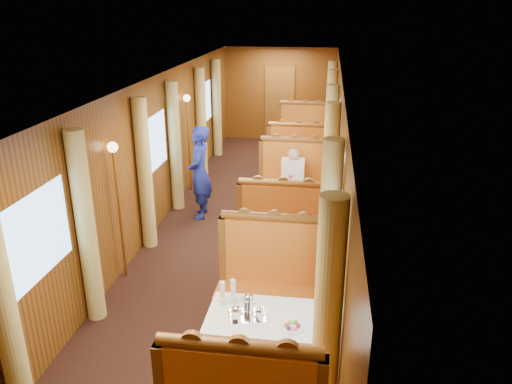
% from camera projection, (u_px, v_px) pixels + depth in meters
% --- Properties ---
extents(floor, '(3.00, 12.00, 0.01)m').
position_uv_depth(floor, '(244.00, 229.00, 8.48)').
color(floor, black).
rests_on(floor, ground).
extents(ceiling, '(3.00, 12.00, 0.01)m').
position_uv_depth(ceiling, '(243.00, 80.00, 7.58)').
color(ceiling, silver).
rests_on(ceiling, wall_left).
extents(wall_far, '(3.00, 0.01, 2.50)m').
position_uv_depth(wall_far, '(280.00, 95.00, 13.58)').
color(wall_far, brown).
rests_on(wall_far, floor).
extents(wall_left, '(0.01, 12.00, 2.50)m').
position_uv_depth(wall_left, '(154.00, 155.00, 8.23)').
color(wall_left, brown).
rests_on(wall_left, floor).
extents(wall_right, '(0.01, 12.00, 2.50)m').
position_uv_depth(wall_right, '(337.00, 163.00, 7.83)').
color(wall_right, brown).
rests_on(wall_right, floor).
extents(doorway_far, '(0.80, 0.04, 2.00)m').
position_uv_depth(doorway_far, '(279.00, 104.00, 13.64)').
color(doorway_far, brown).
rests_on(doorway_far, floor).
extents(table_near, '(1.05, 0.72, 0.75)m').
position_uv_depth(table_near, '(260.00, 347.00, 5.01)').
color(table_near, white).
rests_on(table_near, floor).
extents(banquette_near_aft, '(1.30, 0.55, 1.34)m').
position_uv_depth(banquette_near_aft, '(272.00, 289.00, 5.93)').
color(banquette_near_aft, '#BA4214').
rests_on(banquette_near_aft, floor).
extents(table_mid, '(1.05, 0.72, 0.75)m').
position_uv_depth(table_mid, '(289.00, 211.00, 8.25)').
color(table_mid, white).
rests_on(table_mid, floor).
extents(banquette_mid_fwd, '(1.30, 0.55, 1.34)m').
position_uv_depth(banquette_mid_fwd, '(283.00, 235.00, 7.29)').
color(banquette_mid_fwd, '#BA4214').
rests_on(banquette_mid_fwd, floor).
extents(banquette_mid_aft, '(1.30, 0.55, 1.34)m').
position_uv_depth(banquette_mid_aft, '(293.00, 187.00, 9.17)').
color(banquette_mid_aft, '#BA4214').
rests_on(banquette_mid_aft, floor).
extents(table_far, '(1.05, 0.72, 0.75)m').
position_uv_depth(table_far, '(301.00, 152.00, 11.48)').
color(table_far, white).
rests_on(table_far, floor).
extents(banquette_far_fwd, '(1.30, 0.55, 1.34)m').
position_uv_depth(banquette_far_fwd, '(298.00, 163.00, 10.53)').
color(banquette_far_fwd, '#BA4214').
rests_on(banquette_far_fwd, floor).
extents(banquette_far_aft, '(1.30, 0.55, 1.34)m').
position_uv_depth(banquette_far_aft, '(303.00, 139.00, 12.40)').
color(banquette_far_aft, '#BA4214').
rests_on(banquette_far_aft, floor).
extents(tea_tray, '(0.40, 0.34, 0.01)m').
position_uv_depth(tea_tray, '(248.00, 316.00, 4.86)').
color(tea_tray, silver).
rests_on(tea_tray, table_near).
extents(teapot_left, '(0.18, 0.15, 0.12)m').
position_uv_depth(teapot_left, '(236.00, 315.00, 4.78)').
color(teapot_left, silver).
rests_on(teapot_left, tea_tray).
extents(teapot_right, '(0.15, 0.12, 0.11)m').
position_uv_depth(teapot_right, '(259.00, 316.00, 4.78)').
color(teapot_right, silver).
rests_on(teapot_right, tea_tray).
extents(teapot_back, '(0.21, 0.19, 0.14)m').
position_uv_depth(teapot_back, '(249.00, 304.00, 4.94)').
color(teapot_back, silver).
rests_on(teapot_back, tea_tray).
extents(fruit_plate, '(0.22, 0.22, 0.05)m').
position_uv_depth(fruit_plate, '(292.00, 326.00, 4.68)').
color(fruit_plate, white).
rests_on(fruit_plate, table_near).
extents(cup_inboard, '(0.08, 0.08, 0.26)m').
position_uv_depth(cup_inboard, '(223.00, 296.00, 5.01)').
color(cup_inboard, white).
rests_on(cup_inboard, table_near).
extents(cup_outboard, '(0.08, 0.08, 0.26)m').
position_uv_depth(cup_outboard, '(233.00, 294.00, 5.05)').
color(cup_outboard, white).
rests_on(cup_outboard, table_near).
extents(rose_vase_mid, '(0.06, 0.06, 0.36)m').
position_uv_depth(rose_vase_mid, '(291.00, 179.00, 8.07)').
color(rose_vase_mid, silver).
rests_on(rose_vase_mid, table_mid).
extents(rose_vase_far, '(0.06, 0.06, 0.36)m').
position_uv_depth(rose_vase_far, '(300.00, 128.00, 11.31)').
color(rose_vase_far, silver).
rests_on(rose_vase_far, table_far).
extents(window_left_near, '(0.01, 1.20, 0.90)m').
position_uv_depth(window_left_near, '(37.00, 237.00, 4.92)').
color(window_left_near, '#81ADE3').
rests_on(window_left_near, wall_left).
extents(curtain_left_near_a, '(0.22, 0.22, 2.35)m').
position_uv_depth(curtain_left_near_a, '(3.00, 306.00, 4.28)').
color(curtain_left_near_a, tan).
rests_on(curtain_left_near_a, floor).
extents(curtain_left_near_b, '(0.22, 0.22, 2.35)m').
position_uv_depth(curtain_left_near_b, '(86.00, 229.00, 5.73)').
color(curtain_left_near_b, tan).
rests_on(curtain_left_near_b, floor).
extents(window_right_near, '(0.01, 1.20, 0.90)m').
position_uv_depth(window_right_near, '(341.00, 257.00, 4.53)').
color(window_right_near, '#81ADE3').
rests_on(window_right_near, wall_right).
extents(curtain_right_near_a, '(0.22, 0.22, 2.35)m').
position_uv_depth(curtain_right_near_a, '(327.00, 334.00, 3.92)').
color(curtain_right_near_a, tan).
rests_on(curtain_right_near_a, floor).
extents(curtain_right_near_b, '(0.22, 0.22, 2.35)m').
position_uv_depth(curtain_right_near_b, '(328.00, 245.00, 5.36)').
color(curtain_right_near_b, tan).
rests_on(curtain_right_near_b, floor).
extents(window_left_mid, '(0.01, 1.20, 0.90)m').
position_uv_depth(window_left_mid, '(154.00, 143.00, 8.16)').
color(window_left_mid, '#81ADE3').
rests_on(window_left_mid, wall_left).
extents(curtain_left_mid_a, '(0.22, 0.22, 2.35)m').
position_uv_depth(curtain_left_mid_a, '(145.00, 175.00, 7.52)').
color(curtain_left_mid_a, tan).
rests_on(curtain_left_mid_a, floor).
extents(curtain_left_mid_b, '(0.22, 0.22, 2.35)m').
position_uv_depth(curtain_left_mid_b, '(175.00, 147.00, 8.96)').
color(curtain_left_mid_b, tan).
rests_on(curtain_left_mid_b, floor).
extents(window_right_mid, '(0.01, 1.20, 0.90)m').
position_uv_depth(window_right_mid, '(337.00, 151.00, 7.76)').
color(window_right_mid, '#81ADE3').
rests_on(window_right_mid, wall_right).
extents(curtain_right_mid_a, '(0.22, 0.22, 2.35)m').
position_uv_depth(curtain_right_mid_a, '(329.00, 184.00, 7.15)').
color(curtain_right_mid_a, tan).
rests_on(curtain_right_mid_a, floor).
extents(curtain_right_mid_b, '(0.22, 0.22, 2.35)m').
position_uv_depth(curtain_right_mid_b, '(330.00, 153.00, 8.60)').
color(curtain_right_mid_b, tan).
rests_on(curtain_right_mid_b, floor).
extents(window_left_far, '(0.01, 1.20, 0.90)m').
position_uv_depth(window_left_far, '(205.00, 103.00, 11.39)').
color(window_left_far, '#81ADE3').
rests_on(window_left_far, wall_left).
extents(curtain_left_far_a, '(0.22, 0.22, 2.35)m').
position_uv_depth(curtain_left_far_a, '(201.00, 123.00, 10.76)').
color(curtain_left_far_a, tan).
rests_on(curtain_left_far_a, floor).
extents(curtain_left_far_b, '(0.22, 0.22, 2.35)m').
position_uv_depth(curtain_left_far_b, '(217.00, 108.00, 12.20)').
color(curtain_left_far_b, tan).
rests_on(curtain_left_far_b, floor).
extents(window_right_far, '(0.01, 1.20, 0.90)m').
position_uv_depth(window_right_far, '(336.00, 107.00, 11.00)').
color(window_right_far, '#81ADE3').
rests_on(window_right_far, wall_right).
extents(curtain_right_far_a, '(0.22, 0.22, 2.35)m').
position_uv_depth(curtain_right_far_a, '(330.00, 127.00, 10.39)').
color(curtain_right_far_a, tan).
rests_on(curtain_right_far_a, floor).
extents(curtain_right_far_b, '(0.22, 0.22, 2.35)m').
position_uv_depth(curtain_right_far_b, '(330.00, 112.00, 11.83)').
color(curtain_right_far_b, tan).
rests_on(curtain_right_far_b, floor).
extents(sconce_left_fore, '(0.14, 0.14, 1.95)m').
position_uv_depth(sconce_left_fore, '(116.00, 184.00, 6.55)').
color(sconce_left_fore, '#BF8C3F').
rests_on(sconce_left_fore, floor).
extents(sconce_right_fore, '(0.14, 0.14, 1.95)m').
position_uv_depth(sconce_right_fore, '(331.00, 194.00, 6.18)').
color(sconce_right_fore, '#BF8C3F').
rests_on(sconce_right_fore, floor).
extents(sconce_left_aft, '(0.14, 0.14, 1.95)m').
position_uv_depth(sconce_left_aft, '(188.00, 123.00, 9.79)').
color(sconce_left_aft, '#BF8C3F').
rests_on(sconce_left_aft, floor).
extents(sconce_right_aft, '(0.14, 0.14, 1.95)m').
position_uv_depth(sconce_right_aft, '(332.00, 128.00, 9.42)').
color(sconce_right_aft, '#BF8C3F').
rests_on(sconce_right_aft, floor).
extents(steward, '(0.47, 0.65, 1.65)m').
position_uv_depth(steward, '(200.00, 173.00, 8.71)').
color(steward, navy).
rests_on(steward, floor).
extents(passenger, '(0.40, 0.44, 0.76)m').
position_uv_depth(passenger, '(293.00, 175.00, 8.85)').
color(passenger, beige).
rests_on(passenger, banquette_mid_aft).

